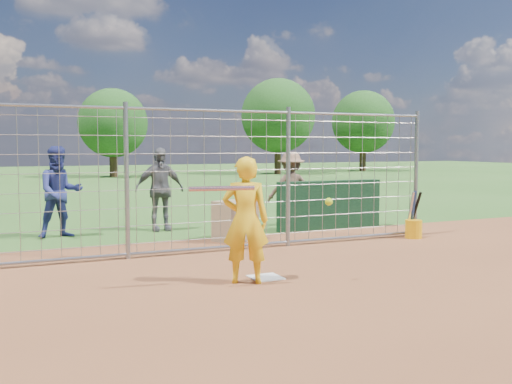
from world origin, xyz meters
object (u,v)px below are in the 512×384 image
bystander_c (291,189)px  bystander_b (159,189)px  batter (246,220)px  bystander_a (60,192)px  equipment_bin (235,221)px  bucket_with_bats (413,226)px

bystander_c → bystander_b: bearing=6.3°
batter → bystander_a: (-1.92, 5.19, 0.07)m
equipment_bin → batter: bearing=-132.9°
bystander_b → bucket_with_bats: bearing=-35.1°
bystander_a → bystander_c: bearing=-10.1°
bystander_b → bystander_c: bearing=-7.5°
bystander_b → bucket_with_bats: (4.44, -3.19, -0.68)m
batter → bystander_b: bystander_b is taller
equipment_bin → bystander_c: bearing=13.7°
bystander_a → bystander_c: 5.19m
batter → equipment_bin: 3.57m
batter → equipment_bin: batter is taller
equipment_bin → bucket_with_bats: bearing=-42.6°
bystander_b → equipment_bin: (1.01, -1.96, -0.52)m
bystander_b → bucket_with_bats: bystander_b is taller
bystander_a → bystander_b: (2.11, 0.10, -0.01)m
batter → bystander_b: bearing=-67.3°
bystander_c → equipment_bin: 2.61m
batter → bystander_a: 5.53m
batter → equipment_bin: bearing=-85.2°
batter → equipment_bin: (1.21, 3.32, -0.47)m
bystander_a → bystander_b: bystander_a is taller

